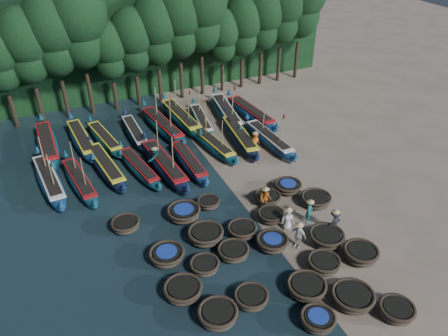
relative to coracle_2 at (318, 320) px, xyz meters
name	(u,v)px	position (x,y,z in m)	size (l,w,h in m)	color
ground	(249,212)	(1.02, 9.48, -0.41)	(120.00, 120.00, 0.00)	gray
foliage_wall	(146,44)	(1.02, 32.98, 4.59)	(40.00, 3.00, 10.00)	black
coracle_2	(318,320)	(0.00, 0.00, 0.00)	(2.18, 2.18, 0.71)	#4B3C2F
coracle_3	(353,297)	(2.48, 0.41, 0.02)	(2.61, 2.61, 0.76)	#4B3C2F
coracle_4	(396,310)	(3.99, -1.21, 0.02)	(1.90, 1.90, 0.75)	#4B3C2F
coracle_5	(218,314)	(-4.46, 2.34, 0.04)	(2.11, 2.11, 0.79)	#4B3C2F
coracle_6	(251,298)	(-2.40, 2.63, -0.01)	(2.21, 2.21, 0.70)	#4B3C2F
coracle_7	(307,287)	(0.66, 2.00, 0.01)	(2.38, 2.38, 0.74)	#4B3C2F
coracle_8	(324,263)	(2.54, 3.08, 0.01)	(2.08, 2.08, 0.74)	#4B3C2F
coracle_9	(361,254)	(4.95, 2.80, 0.07)	(2.15, 2.15, 0.85)	#4B3C2F
coracle_10	(183,290)	(-5.52, 4.58, 0.01)	(2.44, 2.44, 0.75)	#4B3C2F
coracle_11	(205,266)	(-3.76, 5.81, -0.02)	(1.76, 1.76, 0.68)	#4B3C2F
coracle_12	(233,252)	(-1.77, 6.15, -0.02)	(2.04, 2.04, 0.69)	#4B3C2F
coracle_13	(272,242)	(0.72, 5.85, 0.04)	(2.05, 2.05, 0.78)	#4B3C2F
coracle_14	(327,237)	(4.00, 4.85, 0.04)	(2.60, 2.60, 0.78)	#4B3C2F
coracle_15	(167,255)	(-5.47, 7.49, 0.01)	(2.18, 2.18, 0.73)	#4B3C2F
coracle_16	(206,235)	(-2.74, 8.13, 0.06)	(2.77, 2.77, 0.83)	#4B3C2F
coracle_17	(242,230)	(-0.44, 7.65, 0.00)	(2.13, 2.13, 0.72)	#4B3C2F
coracle_18	(271,215)	(1.96, 8.18, -0.01)	(1.82, 1.82, 0.70)	#4B3C2F
coracle_19	(316,200)	(5.62, 8.35, 0.03)	(2.24, 2.24, 0.76)	#4B3C2F
coracle_20	(126,225)	(-7.03, 11.24, -0.01)	(2.19, 2.19, 0.70)	#4B3C2F
coracle_21	(184,213)	(-3.22, 10.76, 0.05)	(2.55, 2.55, 0.79)	#4B3C2F
coracle_22	(209,203)	(-1.25, 11.21, -0.05)	(1.59, 1.59, 0.63)	#4B3C2F
coracle_23	(267,198)	(2.70, 9.99, -0.04)	(2.16, 2.16, 0.65)	#4B3C2F
coracle_24	(288,187)	(4.68, 10.51, 0.01)	(2.04, 2.04, 0.73)	#4B3C2F
long_boat_0	(49,180)	(-10.94, 18.25, 0.16)	(2.32, 8.49, 3.62)	navy
long_boat_1	(80,181)	(-8.93, 17.32, 0.11)	(2.30, 7.65, 3.28)	#0D3F4C
long_boat_2	(106,166)	(-6.77, 18.51, 0.15)	(2.43, 8.29, 1.47)	#0E2033
long_boat_3	(139,168)	(-4.48, 17.33, 0.08)	(2.47, 7.22, 1.29)	#0D3F4C
long_boat_4	(164,164)	(-2.62, 16.79, 0.20)	(2.26, 9.01, 3.84)	#0E2033
long_boat_5	(189,161)	(-0.67, 16.56, 0.09)	(1.36, 7.55, 1.33)	navy
long_boat_6	(212,144)	(2.07, 18.34, 0.11)	(2.34, 7.70, 3.30)	#0D3F4C
long_boat_7	(240,136)	(4.72, 18.45, 0.16)	(2.44, 8.49, 1.50)	#0E2033
long_boat_8	(269,139)	(6.79, 17.00, 0.13)	(1.79, 8.08, 3.43)	navy
long_boat_9	(47,144)	(-10.52, 23.82, 0.20)	(1.68, 9.16, 1.61)	#0D3F4C
long_boat_10	(82,140)	(-7.79, 23.50, 0.16)	(2.07, 8.50, 1.50)	navy
long_boat_11	(105,139)	(-5.96, 22.97, 0.10)	(2.48, 7.50, 1.34)	#0D3F4C
long_boat_12	(135,132)	(-3.32, 23.03, 0.09)	(1.32, 7.48, 1.32)	#0E2033
long_boat_13	(162,125)	(-0.75, 23.12, 0.19)	(2.62, 8.91, 3.81)	#0D3F4C
long_boat_14	(181,117)	(1.29, 23.91, 0.20)	(2.12, 9.00, 3.83)	#0D3F4C
long_boat_15	(201,120)	(2.87, 22.78, 0.09)	(2.41, 7.29, 3.14)	#0D3F4C
long_boat_16	(226,112)	(5.58, 23.14, 0.20)	(2.90, 9.01, 3.87)	#0D3F4C
long_boat_17	(251,113)	(7.70, 22.14, 0.17)	(2.31, 8.67, 1.53)	navy
fisherman_0	(288,218)	(2.46, 6.97, 0.47)	(0.94, 0.78, 1.84)	silver
fisherman_1	(309,210)	(4.11, 7.00, 0.55)	(0.75, 0.72, 1.92)	#19686A
fisherman_2	(265,198)	(2.16, 9.39, 0.51)	(1.07, 1.05, 1.94)	#B95718
fisherman_3	(334,221)	(5.00, 5.50, 0.48)	(1.20, 0.83, 1.90)	black
fisherman_4	(298,235)	(2.18, 5.31, 0.53)	(0.91, 1.11, 1.97)	silver
fisherman_5	(155,158)	(-3.08, 17.53, 0.52)	(1.53, 1.57, 2.00)	#19686A
fisherman_6	(255,141)	(5.23, 16.66, 0.50)	(0.95, 0.75, 1.91)	#B95718
tree_2	(25,45)	(-10.38, 29.48, 6.91)	(4.51, 4.51, 10.63)	black
tree_3	(51,34)	(-8.08, 29.48, 7.58)	(4.92, 4.92, 11.60)	black
tree_4	(77,23)	(-5.78, 29.48, 8.26)	(5.34, 5.34, 12.58)	black
tree_5	(108,50)	(-3.48, 29.48, 5.56)	(3.68, 3.68, 8.68)	black
tree_6	(132,40)	(-1.18, 29.48, 6.23)	(4.09, 4.09, 9.65)	black
tree_7	(155,29)	(1.12, 29.48, 6.91)	(4.51, 4.51, 10.63)	black
tree_8	(178,19)	(3.42, 29.48, 7.58)	(4.92, 4.92, 11.60)	black
tree_9	(200,10)	(5.72, 29.48, 8.26)	(5.34, 5.34, 12.58)	black
tree_10	(222,35)	(8.02, 29.48, 5.56)	(3.68, 3.68, 8.68)	black
tree_11	(243,26)	(10.32, 29.48, 6.23)	(4.09, 4.09, 9.65)	black
tree_12	(263,17)	(12.62, 29.48, 6.91)	(4.51, 4.51, 10.63)	black
tree_13	(282,8)	(14.92, 29.48, 7.58)	(4.92, 4.92, 11.60)	black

